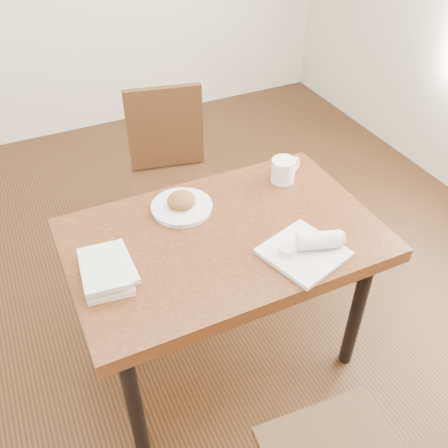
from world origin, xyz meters
name	(u,v)px	position (x,y,z in m)	size (l,w,h in m)	color
ground	(224,352)	(0.00, 0.00, -0.01)	(4.00, 5.00, 0.01)	#472814
table	(224,250)	(0.00, 0.00, 0.66)	(1.21, 0.77, 0.75)	brown
chair_far	(170,168)	(0.07, 0.82, 0.55)	(0.50, 0.50, 0.95)	#3F2512
plate_scone	(182,205)	(-0.09, 0.21, 0.78)	(0.25, 0.25, 0.08)	white
coffee_mug	(284,169)	(0.40, 0.22, 0.81)	(0.15, 0.11, 0.11)	white
plate_burrito	(309,248)	(0.23, -0.24, 0.78)	(0.33, 0.33, 0.09)	white
book_stack	(107,270)	(-0.47, -0.03, 0.78)	(0.20, 0.26, 0.06)	white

